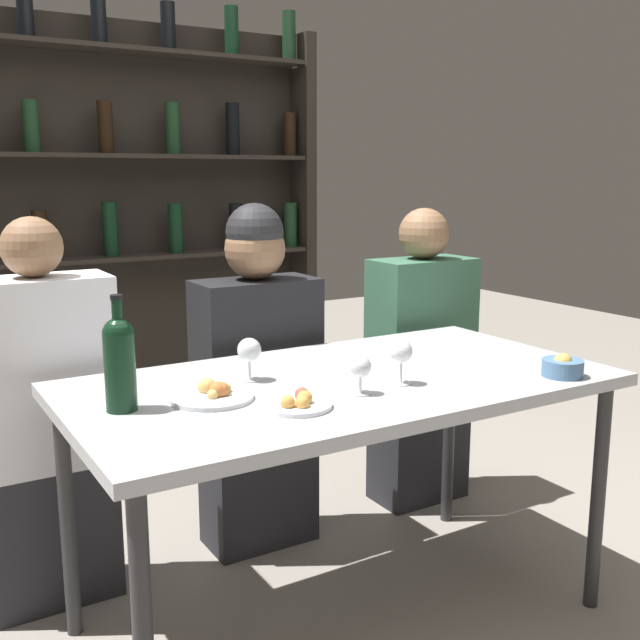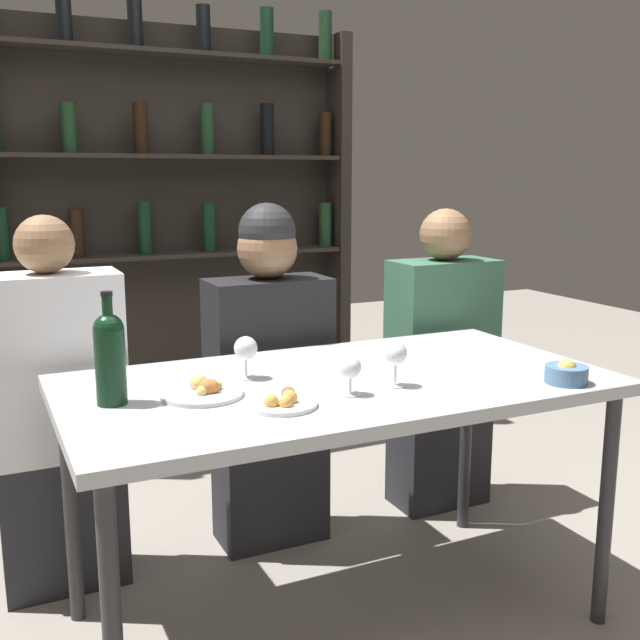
% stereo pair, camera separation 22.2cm
% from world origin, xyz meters
% --- Properties ---
extents(ground_plane, '(10.00, 10.00, 0.00)m').
position_xyz_m(ground_plane, '(0.00, 0.00, 0.00)').
color(ground_plane, gray).
extents(dining_table, '(1.55, 0.81, 0.76)m').
position_xyz_m(dining_table, '(0.00, 0.00, 0.70)').
color(dining_table, '#B7BABF').
rests_on(dining_table, ground_plane).
extents(wine_rack_wall, '(1.82, 0.21, 2.16)m').
position_xyz_m(wine_rack_wall, '(-0.00, 1.80, 1.13)').
color(wine_rack_wall, '#28231E').
rests_on(wine_rack_wall, ground_plane).
extents(wine_bottle, '(0.08, 0.08, 0.29)m').
position_xyz_m(wine_bottle, '(-0.63, 0.03, 0.89)').
color(wine_bottle, black).
rests_on(wine_bottle, dining_table).
extents(wine_glass_0, '(0.06, 0.06, 0.12)m').
position_xyz_m(wine_glass_0, '(0.11, -0.14, 0.85)').
color(wine_glass_0, silver).
rests_on(wine_glass_0, dining_table).
extents(wine_glass_1, '(0.06, 0.06, 0.11)m').
position_xyz_m(wine_glass_1, '(-0.04, -0.16, 0.83)').
color(wine_glass_1, silver).
rests_on(wine_glass_1, dining_table).
extents(wine_glass_2, '(0.07, 0.07, 0.12)m').
position_xyz_m(wine_glass_2, '(-0.24, 0.12, 0.85)').
color(wine_glass_2, silver).
rests_on(wine_glass_2, dining_table).
extents(food_plate_0, '(0.18, 0.18, 0.04)m').
position_xyz_m(food_plate_0, '(-0.25, -0.18, 0.78)').
color(food_plate_0, white).
rests_on(food_plate_0, dining_table).
extents(food_plate_1, '(0.22, 0.22, 0.05)m').
position_xyz_m(food_plate_1, '(-0.40, 0.00, 0.78)').
color(food_plate_1, silver).
rests_on(food_plate_1, dining_table).
extents(snack_bowl, '(0.12, 0.12, 0.07)m').
position_xyz_m(snack_bowl, '(0.56, -0.31, 0.79)').
color(snack_bowl, '#4C7299').
rests_on(snack_bowl, dining_table).
extents(seated_person_left, '(0.43, 0.22, 1.22)m').
position_xyz_m(seated_person_left, '(-0.72, 0.58, 0.57)').
color(seated_person_left, '#26262B').
rests_on(seated_person_left, ground_plane).
extents(seated_person_center, '(0.43, 0.22, 1.24)m').
position_xyz_m(seated_person_center, '(0.01, 0.58, 0.60)').
color(seated_person_center, '#26262B').
rests_on(seated_person_center, ground_plane).
extents(seated_person_right, '(0.42, 0.22, 1.21)m').
position_xyz_m(seated_person_right, '(0.75, 0.58, 0.57)').
color(seated_person_right, '#26262B').
rests_on(seated_person_right, ground_plane).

